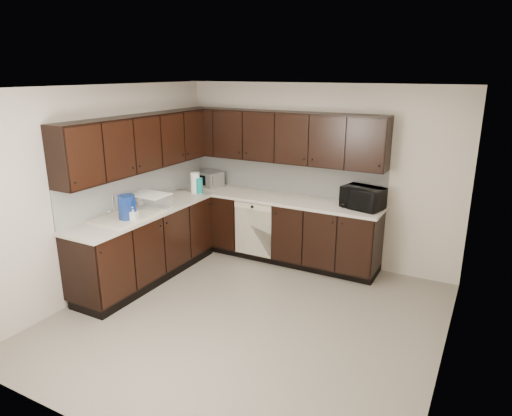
{
  "coord_description": "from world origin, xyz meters",
  "views": [
    {
      "loc": [
        2.21,
        -3.93,
        2.66
      ],
      "look_at": [
        -0.22,
        0.6,
        1.1
      ],
      "focal_mm": 32.0,
      "sensor_mm": 36.0,
      "label": 1
    }
  ],
  "objects_px": {
    "sink": "(127,222)",
    "blue_pitcher": "(127,208)",
    "microwave": "(363,198)",
    "toaster_oven": "(210,179)",
    "storage_bin": "(150,201)"
  },
  "relations": [
    {
      "from": "sink",
      "to": "blue_pitcher",
      "type": "distance_m",
      "value": 0.25
    },
    {
      "from": "sink",
      "to": "storage_bin",
      "type": "xyz_separation_m",
      "value": [
        -0.01,
        0.45,
        0.15
      ]
    },
    {
      "from": "blue_pitcher",
      "to": "microwave",
      "type": "bearing_deg",
      "value": 29.52
    },
    {
      "from": "toaster_oven",
      "to": "blue_pitcher",
      "type": "height_order",
      "value": "blue_pitcher"
    },
    {
      "from": "toaster_oven",
      "to": "blue_pitcher",
      "type": "relative_size",
      "value": 1.2
    },
    {
      "from": "sink",
      "to": "toaster_oven",
      "type": "bearing_deg",
      "value": 89.04
    },
    {
      "from": "storage_bin",
      "to": "blue_pitcher",
      "type": "distance_m",
      "value": 0.54
    },
    {
      "from": "microwave",
      "to": "blue_pitcher",
      "type": "relative_size",
      "value": 1.67
    },
    {
      "from": "microwave",
      "to": "sink",
      "type": "bearing_deg",
      "value": -130.32
    },
    {
      "from": "toaster_oven",
      "to": "blue_pitcher",
      "type": "xyz_separation_m",
      "value": [
        0.06,
        -1.87,
        0.04
      ]
    },
    {
      "from": "sink",
      "to": "storage_bin",
      "type": "height_order",
      "value": "sink"
    },
    {
      "from": "toaster_oven",
      "to": "sink",
      "type": "bearing_deg",
      "value": -72.9
    },
    {
      "from": "sink",
      "to": "blue_pitcher",
      "type": "xyz_separation_m",
      "value": [
        0.09,
        -0.08,
        0.21
      ]
    },
    {
      "from": "toaster_oven",
      "to": "storage_bin",
      "type": "relative_size",
      "value": 0.82
    },
    {
      "from": "microwave",
      "to": "toaster_oven",
      "type": "bearing_deg",
      "value": -167.13
    }
  ]
}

